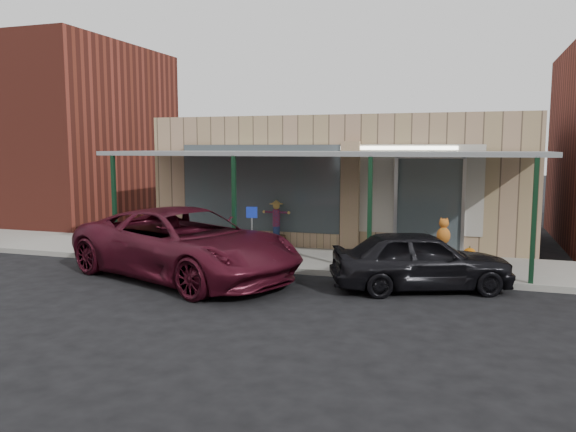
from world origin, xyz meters
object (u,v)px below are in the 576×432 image
(barrel_pumpkin, at_px, (469,263))
(parked_sedan, at_px, (421,260))
(handicap_sign, at_px, (252,226))
(barrel_scarecrow, at_px, (276,232))
(car_maroon, at_px, (185,244))

(barrel_pumpkin, relative_size, parked_sedan, 0.16)
(barrel_pumpkin, relative_size, handicap_sign, 0.49)
(barrel_scarecrow, distance_m, barrel_pumpkin, 5.95)
(barrel_scarecrow, bearing_deg, car_maroon, -113.26)
(barrel_scarecrow, relative_size, car_maroon, 0.24)
(barrel_scarecrow, relative_size, handicap_sign, 1.01)
(barrel_scarecrow, height_order, handicap_sign, barrel_scarecrow)
(parked_sedan, distance_m, car_maroon, 5.66)
(barrel_pumpkin, xyz_separation_m, parked_sedan, (-1.04, -1.48, 0.31))
(barrel_pumpkin, bearing_deg, barrel_scarecrow, 162.15)
(barrel_scarecrow, bearing_deg, handicap_sign, -98.85)
(handicap_sign, relative_size, car_maroon, 0.24)
(barrel_pumpkin, relative_size, car_maroon, 0.11)
(barrel_pumpkin, bearing_deg, car_maroon, -162.43)
(barrel_scarecrow, height_order, barrel_pumpkin, barrel_scarecrow)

